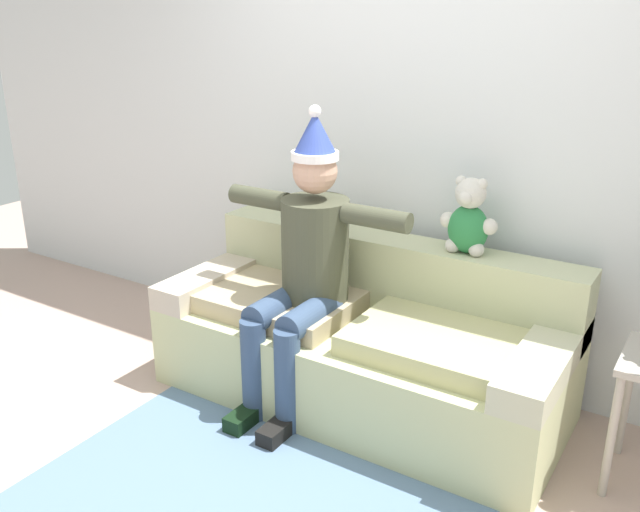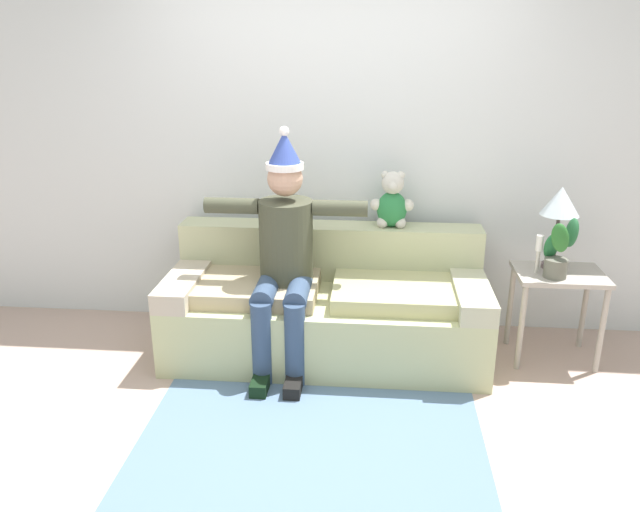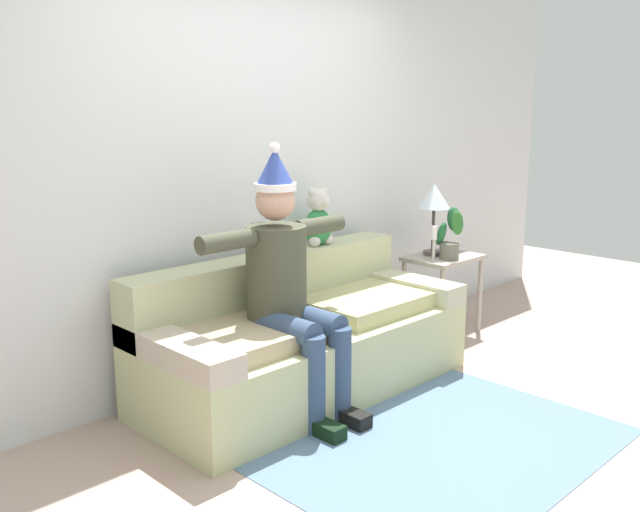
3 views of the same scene
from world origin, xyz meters
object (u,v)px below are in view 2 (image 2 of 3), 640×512
object	(u,v)px
person_seated	(284,250)
couch	(327,306)
teddy_bear	(392,202)
potted_plant	(559,251)
candle_tall	(539,249)
side_table	(558,288)
table_lamp	(560,205)

from	to	relation	value
person_seated	couch	bearing A→B (deg)	32.54
teddy_bear	potted_plant	world-z (taller)	teddy_bear
teddy_bear	potted_plant	distance (m)	1.09
couch	candle_tall	xyz separation A→B (m)	(1.33, 0.00, 0.44)
couch	side_table	xyz separation A→B (m)	(1.48, 0.02, 0.18)
couch	teddy_bear	world-z (taller)	teddy_bear
side_table	table_lamp	distance (m)	0.53
couch	candle_tall	size ratio (longest dim) A/B	8.30
table_lamp	potted_plant	size ratio (longest dim) A/B	1.38
couch	potted_plant	size ratio (longest dim) A/B	5.32
couch	person_seated	world-z (taller)	person_seated
candle_tall	teddy_bear	bearing A→B (deg)	163.72
person_seated	potted_plant	bearing A→B (deg)	3.25
candle_tall	table_lamp	bearing A→B (deg)	39.24
candle_tall	person_seated	bearing A→B (deg)	-174.08
table_lamp	person_seated	bearing A→B (deg)	-171.15
teddy_bear	potted_plant	xyz separation A→B (m)	(1.02, -0.34, -0.20)
couch	side_table	world-z (taller)	couch
person_seated	teddy_bear	distance (m)	0.82
side_table	potted_plant	world-z (taller)	potted_plant
teddy_bear	candle_tall	world-z (taller)	teddy_bear
couch	teddy_bear	size ratio (longest dim) A/B	5.38
potted_plant	couch	bearing A→B (deg)	177.35
couch	candle_tall	world-z (taller)	candle_tall
potted_plant	candle_tall	world-z (taller)	potted_plant
teddy_bear	side_table	xyz separation A→B (m)	(1.07, -0.25, -0.48)
person_seated	table_lamp	world-z (taller)	person_seated
teddy_bear	person_seated	bearing A→B (deg)	-147.11
side_table	person_seated	bearing A→B (deg)	-173.95
person_seated	teddy_bear	size ratio (longest dim) A/B	3.95
person_seated	teddy_bear	bearing A→B (deg)	32.89
person_seated	candle_tall	size ratio (longest dim) A/B	6.09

